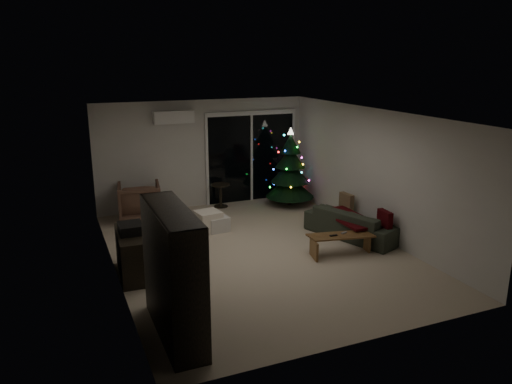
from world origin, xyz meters
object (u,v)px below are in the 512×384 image
Objects in this scene: bookshelf at (157,276)px; coffee_table at (340,244)px; media_cabinet at (132,254)px; christmas_tree at (290,167)px; armchair at (139,201)px; sofa at (353,223)px.

bookshelf is 3.95m from coffee_table.
christmas_tree is (4.13, 2.60, 0.57)m from media_cabinet.
christmas_tree is at bearing 68.79° from bookshelf.
armchair reaches higher than coffee_table.
media_cabinet is 2.92m from armchair.
bookshelf is 6.19m from christmas_tree.
sofa is 1.69× the size of coffee_table.
bookshelf is at bearing -131.89° from christmas_tree.
christmas_tree is (0.53, 3.12, 0.75)m from coffee_table.
coffee_table is at bearing -99.72° from christmas_tree.
armchair is at bearing 103.41° from bookshelf.
christmas_tree is at bearing -175.56° from armchair.
armchair is at bearing 143.01° from coffee_table.
sofa is 1.03× the size of christmas_tree.
christmas_tree reaches higher than media_cabinet.
bookshelf is 2.06m from media_cabinet.
armchair is 0.79× the size of coffee_table.
media_cabinet is 4.30m from sofa.
media_cabinet is 0.63× the size of christmas_tree.
coffee_table is 3.25m from christmas_tree.
armchair is at bearing 175.90° from christmas_tree.
sofa is at bearing 54.75° from coffee_table.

